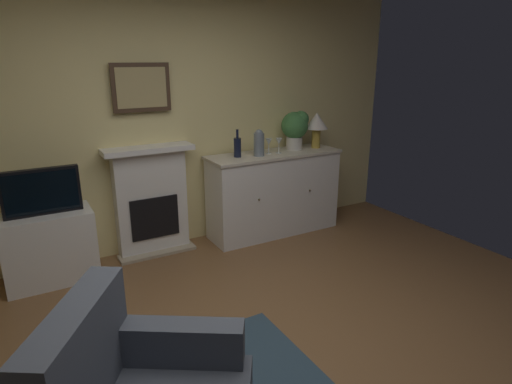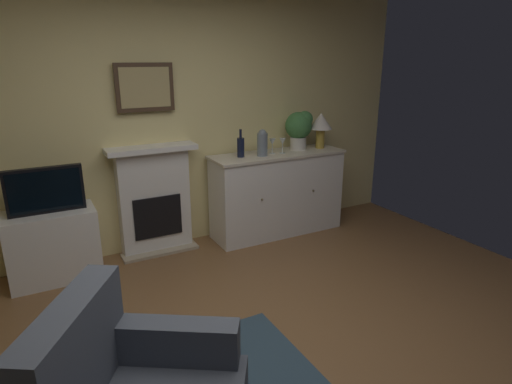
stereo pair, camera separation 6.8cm
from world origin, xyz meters
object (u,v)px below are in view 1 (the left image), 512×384
(sideboard_cabinet, at_px, (274,193))
(wine_glass_center, at_px, (279,142))
(framed_picture, at_px, (141,88))
(tv_set, at_px, (41,192))
(table_lamp, at_px, (317,123))
(vase_decorative, at_px, (259,143))
(wine_glass_left, at_px, (269,142))
(wine_bottle, at_px, (237,147))
(tv_cabinet, at_px, (50,247))
(potted_plant_small, at_px, (296,127))
(fireplace_unit, at_px, (151,200))

(sideboard_cabinet, relative_size, wine_glass_center, 9.15)
(framed_picture, xyz_separation_m, tv_set, (-0.98, -0.23, -0.81))
(table_lamp, bearing_deg, vase_decorative, -176.35)
(wine_glass_left, xyz_separation_m, vase_decorative, (-0.15, -0.05, 0.02))
(sideboard_cabinet, bearing_deg, wine_bottle, 178.34)
(tv_cabinet, distance_m, potted_plant_small, 2.76)
(framed_picture, xyz_separation_m, wine_glass_left, (1.27, -0.23, -0.60))
(tv_cabinet, bearing_deg, potted_plant_small, 0.66)
(tv_cabinet, relative_size, potted_plant_small, 1.74)
(fireplace_unit, height_order, table_lamp, table_lamp)
(wine_bottle, relative_size, vase_decorative, 1.03)
(sideboard_cabinet, relative_size, tv_set, 2.43)
(vase_decorative, bearing_deg, wine_glass_center, 3.16)
(sideboard_cabinet, relative_size, wine_glass_left, 9.15)
(wine_glass_center, bearing_deg, vase_decorative, -176.84)
(tv_set, bearing_deg, tv_cabinet, 90.00)
(sideboard_cabinet, distance_m, tv_set, 2.34)
(framed_picture, height_order, wine_bottle, framed_picture)
(table_lamp, bearing_deg, tv_set, -179.84)
(framed_picture, distance_m, table_lamp, 1.97)
(potted_plant_small, bearing_deg, fireplace_unit, 175.41)
(sideboard_cabinet, height_order, potted_plant_small, potted_plant_small)
(framed_picture, height_order, table_lamp, framed_picture)
(sideboard_cabinet, bearing_deg, tv_set, -179.80)
(wine_glass_left, xyz_separation_m, tv_set, (-2.24, -0.00, -0.21))
(wine_bottle, xyz_separation_m, tv_cabinet, (-1.87, 0.00, -0.71))
(wine_glass_center, distance_m, vase_decorative, 0.26)
(sideboard_cabinet, distance_m, potted_plant_small, 0.78)
(framed_picture, bearing_deg, wine_glass_left, -10.16)
(table_lamp, bearing_deg, sideboard_cabinet, -180.00)
(potted_plant_small, bearing_deg, tv_set, -178.83)
(table_lamp, bearing_deg, tv_cabinet, 179.70)
(wine_glass_center, height_order, tv_cabinet, wine_glass_center)
(fireplace_unit, bearing_deg, wine_bottle, -10.40)
(wine_glass_left, bearing_deg, wine_glass_center, -15.89)
(vase_decorative, bearing_deg, table_lamp, 3.65)
(vase_decorative, bearing_deg, potted_plant_small, 10.25)
(wine_bottle, bearing_deg, tv_cabinet, 179.93)
(wine_glass_left, height_order, vase_decorative, vase_decorative)
(fireplace_unit, relative_size, framed_picture, 2.00)
(potted_plant_small, bearing_deg, sideboard_cabinet, -171.55)
(table_lamp, height_order, tv_set, table_lamp)
(framed_picture, distance_m, tv_set, 1.29)
(wine_glass_left, relative_size, wine_glass_center, 1.00)
(framed_picture, xyz_separation_m, wine_glass_center, (1.38, -0.26, -0.60))
(wine_glass_left, bearing_deg, table_lamp, 0.40)
(tv_set, bearing_deg, potted_plant_small, 1.17)
(wine_bottle, distance_m, wine_glass_left, 0.37)
(sideboard_cabinet, height_order, tv_set, tv_set)
(fireplace_unit, height_order, framed_picture, framed_picture)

